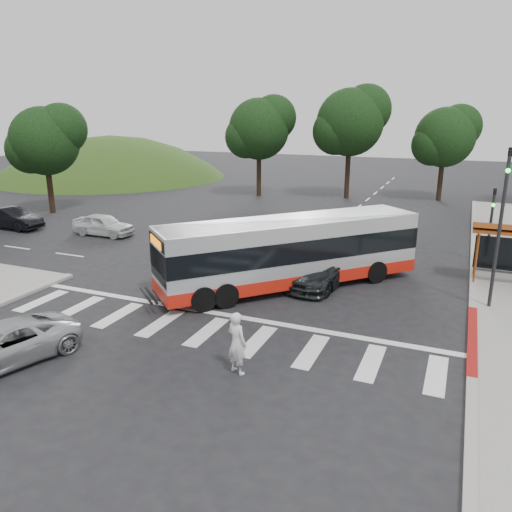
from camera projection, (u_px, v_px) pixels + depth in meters
The scene contains 17 objects.
ground at pixel (259, 289), 22.75m from camera, with size 140.00×140.00×0.00m, color black.
curb_east at pixel (473, 263), 26.43m from camera, with size 0.30×40.00×0.15m, color #9E9991.
curb_east_red at pixel (472, 339), 17.59m from camera, with size 0.32×6.00×0.15m, color maroon.
hillside_nw at pixel (112, 177), 61.24m from camera, with size 44.00×44.00×10.00m, color #264516.
crosswalk_ladder at pixel (207, 332), 18.32m from camera, with size 18.00×2.60×0.01m, color silver.
traffic_signal_ne_tall at pixel (501, 216), 19.39m from camera, with size 0.18×0.37×6.50m.
traffic_signal_ne_short at pixel (491, 217), 25.97m from camera, with size 0.18×0.37×4.00m.
tree_north_a at pixel (351, 121), 44.58m from camera, with size 6.60×6.15×10.17m.
tree_north_b at pixel (446, 136), 43.70m from camera, with size 5.72×5.33×8.43m.
tree_north_c at pixel (260, 128), 45.97m from camera, with size 6.16×5.74×9.30m.
tree_west_a at pixel (46, 140), 38.26m from camera, with size 5.72×5.33×8.43m.
transit_bus at pixel (291, 253), 22.69m from camera, with size 2.65×12.21×3.15m, color #B3B5B8, non-canonical shape.
pedestrian at pixel (237, 343), 15.21m from camera, with size 0.73×0.48×2.00m, color white.
dark_sedan at pixel (324, 268), 23.23m from camera, with size 2.10×5.17×1.50m, color black.
silver_suv_south at pixel (4, 344), 15.90m from camera, with size 2.16×4.68×1.30m, color #B4B8BA.
west_car_white at pixel (103, 225), 32.37m from camera, with size 1.66×4.13×1.41m, color silver.
west_car_black at pixel (13, 218), 34.18m from camera, with size 1.54×4.41×1.45m, color black.
Camera 1 is at (8.22, -19.78, 7.81)m, focal length 35.00 mm.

